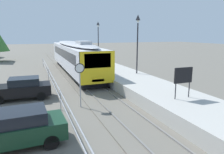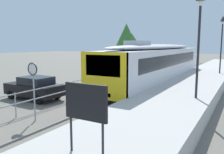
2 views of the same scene
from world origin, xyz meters
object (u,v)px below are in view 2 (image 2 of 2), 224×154
(speed_limit_sign, at_px, (33,77))
(parked_hatchback_black, at_px, (34,88))
(platform_lamp_mid_platform, at_px, (200,24))
(platform_notice_board, at_px, (86,105))
(commuter_train, at_px, (158,62))
(platform_lamp_far_end, at_px, (222,34))

(speed_limit_sign, distance_m, parked_hatchback_black, 4.89)
(platform_lamp_mid_platform, height_order, speed_limit_sign, platform_lamp_mid_platform)
(platform_notice_board, distance_m, speed_limit_sign, 6.11)
(platform_lamp_mid_platform, relative_size, speed_limit_sign, 1.91)
(platform_lamp_mid_platform, bearing_deg, platform_notice_board, -98.59)
(commuter_train, xyz_separation_m, platform_notice_board, (3.24, -14.96, 0.04))
(platform_lamp_far_end, distance_m, parked_hatchback_black, 17.34)
(platform_lamp_far_end, bearing_deg, platform_notice_board, -93.43)
(speed_limit_sign, bearing_deg, commuter_train, 80.22)
(commuter_train, height_order, speed_limit_sign, commuter_train)
(platform_lamp_far_end, height_order, parked_hatchback_black, platform_lamp_far_end)
(platform_lamp_far_end, relative_size, parked_hatchback_black, 1.32)
(speed_limit_sign, bearing_deg, platform_lamp_mid_platform, 36.59)
(platform_notice_board, xyz_separation_m, parked_hatchback_black, (-8.78, 6.22, -1.40))
(platform_lamp_mid_platform, xyz_separation_m, parked_hatchback_black, (-9.97, -1.66, -3.83))
(parked_hatchback_black, bearing_deg, commuter_train, 57.60)
(platform_notice_board, relative_size, parked_hatchback_black, 0.44)
(commuter_train, relative_size, platform_notice_board, 10.17)
(platform_notice_board, bearing_deg, speed_limit_sign, 149.84)
(platform_lamp_mid_platform, bearing_deg, parked_hatchback_black, -170.56)
(platform_notice_board, bearing_deg, platform_lamp_far_end, 86.57)
(platform_lamp_mid_platform, xyz_separation_m, speed_limit_sign, (-6.48, -4.81, -2.50))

